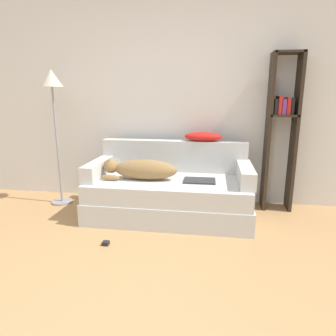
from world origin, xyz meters
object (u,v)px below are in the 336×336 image
Objects in this scene: bookshelf at (282,126)px; floor_lamp at (53,94)px; power_adapter at (106,243)px; throw_pillow at (203,137)px; couch at (169,198)px; laptop at (200,181)px; dog at (141,169)px.

floor_lamp is (-2.69, -0.23, 0.35)m from bookshelf.
throw_pillow is at bearing 54.53° from power_adapter.
couch is at bearing 58.08° from power_adapter.
couch is at bearing 171.45° from laptop.
floor_lamp is at bearing 170.53° from laptop.
floor_lamp reaches higher than throw_pillow.
couch is at bearing -8.74° from floor_lamp.
dog is at bearing -179.92° from laptop.
dog is at bearing -13.86° from floor_lamp.
throw_pillow is 0.27× the size of floor_lamp.
dog is 0.86m from throw_pillow.
bookshelf reaches higher than couch.
couch is at bearing -160.05° from bookshelf.
bookshelf is (1.56, 0.51, 0.45)m from dog.
couch is 1.55m from bookshelf.
dog is 0.91m from power_adapter.
power_adapter is at bearing -103.49° from dog.
throw_pillow is at bearing 34.41° from dog.
laptop is 0.61m from throw_pillow.
power_adapter is at bearing -125.47° from throw_pillow.
couch is 0.46m from dog.
laptop is 1.18m from power_adapter.
power_adapter is (0.95, -0.99, -1.35)m from floor_lamp.
bookshelf is at bearing 4.97° from floor_lamp.
bookshelf reaches higher than throw_pillow.
dog reaches higher than laptop.
bookshelf is 2.35m from power_adapter.
power_adapter is (-0.17, -0.72, -0.54)m from dog.
throw_pillow is 0.91m from bookshelf.
floor_lamp is (-1.79, -0.18, 0.49)m from throw_pillow.
power_adapter is (-0.48, -0.77, -0.20)m from couch.
bookshelf is (0.91, 0.50, 0.56)m from laptop.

